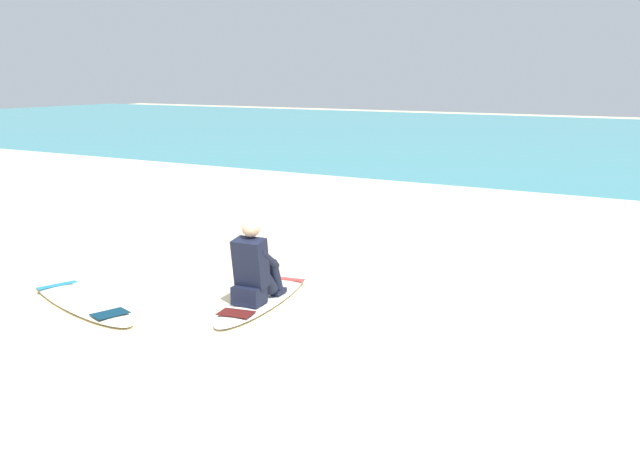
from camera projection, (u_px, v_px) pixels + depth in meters
The scene contains 6 objects.
ground_plane at pixel (228, 320), 7.55m from camera, with size 80.00×80.00×0.00m, color beige.
sea at pixel (602, 142), 26.54m from camera, with size 80.00×28.00×0.10m, color teal.
breaking_foam at pixel (488, 195), 15.01m from camera, with size 80.00×0.90×0.11m, color white.
surfboard_main at pixel (264, 297), 8.24m from camera, with size 0.93×2.35×0.08m.
surfer_seated at pixel (254, 269), 7.89m from camera, with size 0.41×0.73×0.95m.
surfboard_spare_near at pixel (81, 301), 8.10m from camera, with size 2.37×1.20×0.08m.
Camera 1 is at (4.47, -5.69, 2.55)m, focal length 40.29 mm.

